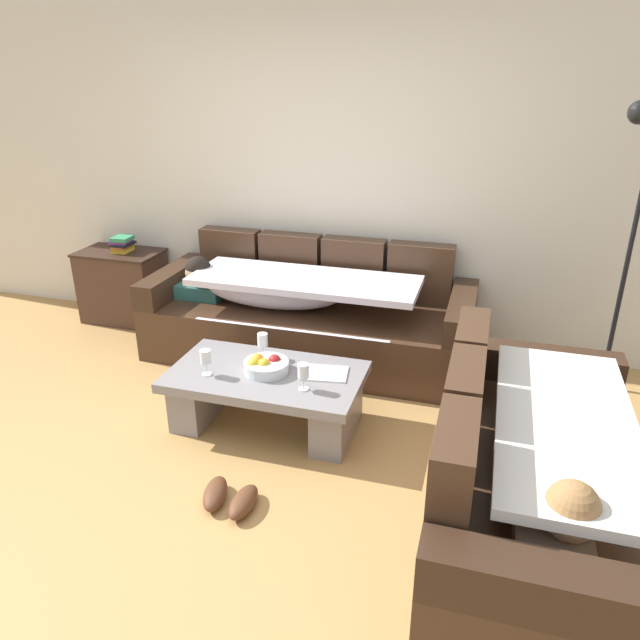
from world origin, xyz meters
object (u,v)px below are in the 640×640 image
object	(u,v)px
fruit_bowl	(265,365)
book_stack_on_cabinet	(122,244)
pair_of_shoes	(229,498)
coffee_table	(267,392)
open_magazine	(325,373)
couch_near_window	(534,480)
couch_along_wall	(304,316)
wine_glass_near_right	(303,372)
side_cabinet	(124,286)
wine_glass_far_back	(263,341)
wine_glass_near_left	(206,358)
floor_lamp	(625,237)

from	to	relation	value
fruit_bowl	book_stack_on_cabinet	size ratio (longest dim) A/B	1.41
fruit_bowl	pair_of_shoes	size ratio (longest dim) A/B	0.87
pair_of_shoes	coffee_table	bearing A→B (deg)	96.26
fruit_bowl	pair_of_shoes	distance (m)	0.88
coffee_table	open_magazine	distance (m)	0.39
couch_near_window	book_stack_on_cabinet	xyz separation A→B (m)	(-3.39, 1.84, 0.38)
couch_along_wall	wine_glass_near_right	xyz separation A→B (m)	(0.38, -1.18, 0.17)
coffee_table	open_magazine	size ratio (longest dim) A/B	4.29
open_magazine	side_cabinet	xyz separation A→B (m)	(-2.21, 1.18, -0.06)
couch_near_window	open_magazine	distance (m)	1.38
couch_near_window	wine_glass_far_back	bearing A→B (deg)	65.36
fruit_bowl	wine_glass_near_right	world-z (taller)	wine_glass_near_right
wine_glass_near_left	wine_glass_far_back	world-z (taller)	same
wine_glass_near_right	side_cabinet	size ratio (longest dim) A/B	0.23
floor_lamp	side_cabinet	bearing A→B (deg)	177.53
couch_near_window	wine_glass_near_left	xyz separation A→B (m)	(-1.91, 0.44, 0.16)
couch_near_window	wine_glass_far_back	xyz separation A→B (m)	(-1.66, 0.76, 0.16)
couch_along_wall	wine_glass_far_back	world-z (taller)	couch_along_wall
coffee_table	wine_glass_near_right	bearing A→B (deg)	-24.96
book_stack_on_cabinet	floor_lamp	world-z (taller)	floor_lamp
coffee_table	floor_lamp	xyz separation A→B (m)	(2.07, 1.10, 0.88)
wine_glass_near_left	wine_glass_near_right	world-z (taller)	same
wine_glass_far_back	pair_of_shoes	size ratio (longest dim) A/B	0.52
wine_glass_near_left	floor_lamp	bearing A→B (deg)	27.03
couch_near_window	pair_of_shoes	size ratio (longest dim) A/B	5.89
fruit_bowl	book_stack_on_cabinet	world-z (taller)	book_stack_on_cabinet
wine_glass_near_right	side_cabinet	bearing A→B (deg)	146.88
wine_glass_near_left	wine_glass_near_right	distance (m)	0.63
coffee_table	wine_glass_far_back	world-z (taller)	wine_glass_far_back
floor_lamp	pair_of_shoes	size ratio (longest dim) A/B	6.07
open_magazine	floor_lamp	distance (m)	2.12
couch_near_window	floor_lamp	size ratio (longest dim) A/B	0.97
fruit_bowl	book_stack_on_cabinet	xyz separation A→B (m)	(-1.81, 1.26, 0.29)
wine_glass_near_left	open_magazine	world-z (taller)	wine_glass_near_left
open_magazine	coffee_table	bearing A→B (deg)	-175.21
wine_glass_near_right	open_magazine	distance (m)	0.25
open_magazine	floor_lamp	bearing A→B (deg)	22.07
floor_lamp	pair_of_shoes	distance (m)	2.93
wine_glass_far_back	open_magazine	world-z (taller)	wine_glass_far_back
book_stack_on_cabinet	pair_of_shoes	xyz separation A→B (m)	(1.90, -2.04, -0.67)
couch_along_wall	book_stack_on_cabinet	xyz separation A→B (m)	(-1.72, 0.23, 0.38)
couch_along_wall	wine_glass_near_left	xyz separation A→B (m)	(-0.24, -1.17, 0.17)
floor_lamp	couch_along_wall	bearing A→B (deg)	-178.55
wine_glass_near_left	couch_near_window	bearing A→B (deg)	-12.85
wine_glass_near_left	floor_lamp	world-z (taller)	floor_lamp
open_magazine	wine_glass_near_left	bearing A→B (deg)	-171.20
floor_lamp	couch_near_window	bearing A→B (deg)	-106.71
side_cabinet	floor_lamp	size ratio (longest dim) A/B	0.37
couch_along_wall	wine_glass_far_back	distance (m)	0.86
floor_lamp	wine_glass_near_right	bearing A→B (deg)	-145.31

